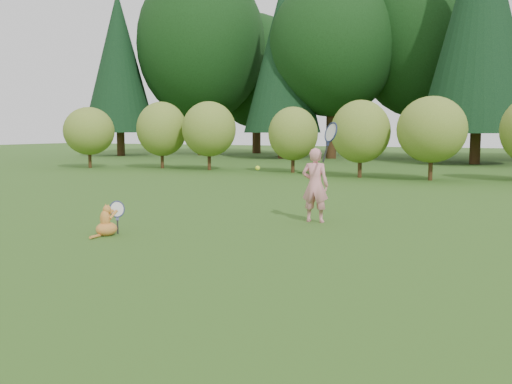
% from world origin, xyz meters
% --- Properties ---
extents(ground, '(100.00, 100.00, 0.00)m').
position_xyz_m(ground, '(0.00, 0.00, 0.00)').
color(ground, '#335217').
rests_on(ground, ground).
extents(shrub_row, '(28.00, 3.00, 2.80)m').
position_xyz_m(shrub_row, '(0.00, 13.00, 1.40)').
color(shrub_row, olive).
rests_on(shrub_row, ground).
extents(woodland_backdrop, '(48.00, 10.00, 15.00)m').
position_xyz_m(woodland_backdrop, '(0.00, 23.00, 7.50)').
color(woodland_backdrop, black).
rests_on(woodland_backdrop, ground).
extents(child, '(0.78, 0.53, 1.97)m').
position_xyz_m(child, '(0.54, 2.58, 0.69)').
color(child, pink).
rests_on(child, ground).
extents(cat, '(0.45, 0.76, 0.66)m').
position_xyz_m(cat, '(-1.98, -0.03, 0.25)').
color(cat, '#B65623').
rests_on(cat, ground).
extents(tennis_ball, '(0.07, 0.07, 0.07)m').
position_xyz_m(tennis_ball, '(0.20, 0.85, 1.06)').
color(tennis_ball, '#A5E41A').
rests_on(tennis_ball, ground).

